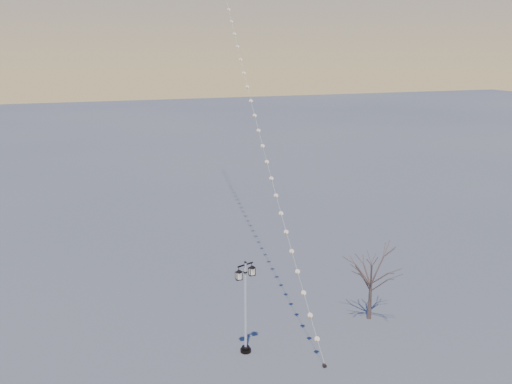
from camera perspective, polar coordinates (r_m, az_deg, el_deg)
name	(u,v)px	position (r m, az deg, el deg)	size (l,w,h in m)	color
ground	(304,350)	(30.05, 5.12, -16.26)	(300.00, 300.00, 0.00)	#565857
street_lamp	(245,303)	(28.48, -1.11, -11.55)	(1.25, 0.74, 5.13)	black
bare_tree	(372,273)	(32.48, 12.05, -8.28)	(2.54, 2.54, 4.21)	brown
kite_train	(244,54)	(41.78, -1.29, 14.29)	(4.31, 36.85, 30.44)	black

